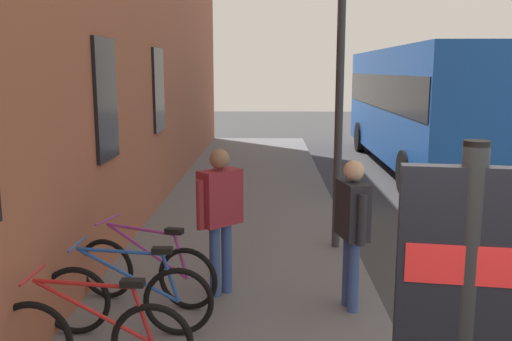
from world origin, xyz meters
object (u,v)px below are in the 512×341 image
at_px(bicycle_under_window, 146,271).
at_px(bicycle_nearest_sign, 93,338).
at_px(city_bus, 423,101).
at_px(transit_info_sign, 463,337).
at_px(pedestrian_by_facade, 220,207).
at_px(pedestrian_crossing_street, 352,220).
at_px(street_lamp, 341,49).
at_px(bicycle_beside_lamp, 128,298).

bearing_deg(bicycle_under_window, bicycle_nearest_sign, 176.21).
distance_m(bicycle_under_window, city_bus, 11.40).
relative_size(transit_info_sign, pedestrian_by_facade, 1.36).
relative_size(pedestrian_crossing_street, street_lamp, 0.34).
height_order(city_bus, pedestrian_by_facade, city_bus).
bearing_deg(bicycle_under_window, transit_info_sign, -150.60).
height_order(bicycle_nearest_sign, bicycle_under_window, same).
bearing_deg(bicycle_beside_lamp, city_bus, -28.64).
bearing_deg(bicycle_under_window, city_bus, -30.41).
distance_m(bicycle_beside_lamp, bicycle_under_window, 0.77).
bearing_deg(bicycle_beside_lamp, street_lamp, -39.95).
distance_m(city_bus, street_lamp, 8.37).
height_order(bicycle_under_window, city_bus, city_bus).
bearing_deg(city_bus, bicycle_beside_lamp, 151.36).
bearing_deg(street_lamp, bicycle_nearest_sign, 146.12).
bearing_deg(city_bus, pedestrian_crossing_street, 160.91).
xyz_separation_m(bicycle_beside_lamp, transit_info_sign, (-3.12, -2.21, 1.21)).
relative_size(transit_info_sign, pedestrian_crossing_street, 1.41).
xyz_separation_m(transit_info_sign, pedestrian_by_facade, (4.19, 1.36, -0.52)).
bearing_deg(street_lamp, transit_info_sign, 177.79).
distance_m(transit_info_sign, city_bus, 14.10).
relative_size(transit_info_sign, city_bus, 0.23).
relative_size(bicycle_under_window, pedestrian_by_facade, 0.97).
height_order(bicycle_under_window, street_lamp, street_lamp).
bearing_deg(street_lamp, bicycle_under_window, 131.62).
height_order(transit_info_sign, pedestrian_crossing_street, transit_info_sign).
xyz_separation_m(bicycle_under_window, street_lamp, (2.16, -2.43, 2.57)).
distance_m(bicycle_nearest_sign, pedestrian_by_facade, 2.24).
distance_m(bicycle_under_window, pedestrian_crossing_street, 2.41).
distance_m(city_bus, pedestrian_crossing_street, 10.43).
height_order(bicycle_under_window, transit_info_sign, transit_info_sign).
distance_m(bicycle_beside_lamp, pedestrian_crossing_street, 2.53).
height_order(pedestrian_by_facade, street_lamp, street_lamp).
bearing_deg(pedestrian_by_facade, bicycle_nearest_sign, 153.91).
bearing_deg(bicycle_under_window, pedestrian_by_facade, -70.29).
xyz_separation_m(bicycle_nearest_sign, street_lamp, (3.77, -2.53, 2.57)).
distance_m(pedestrian_crossing_street, street_lamp, 2.94).
bearing_deg(bicycle_nearest_sign, bicycle_beside_lamp, -5.74).
bearing_deg(pedestrian_by_facade, pedestrian_crossing_street, -103.93).
bearing_deg(pedestrian_crossing_street, bicycle_nearest_sign, 122.41).
relative_size(bicycle_nearest_sign, bicycle_beside_lamp, 1.00).
height_order(bicycle_nearest_sign, street_lamp, street_lamp).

